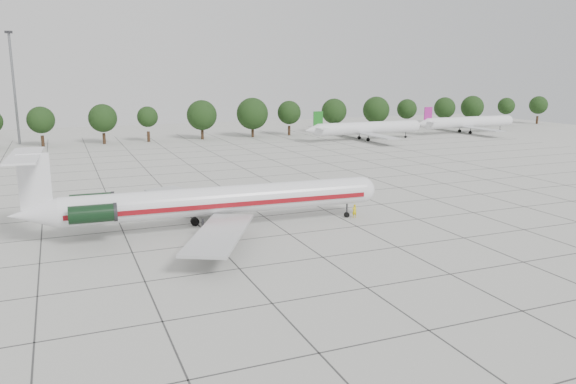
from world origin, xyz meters
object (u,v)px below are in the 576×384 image
bg_airliner_d (367,128)px  floodlight_mast (14,82)px  main_airliner (203,201)px  ground_crew (354,211)px  bg_airliner_e (468,122)px

bg_airliner_d → floodlight_mast: floodlight_mast is taller
main_airliner → ground_crew: main_airliner is taller
main_airliner → floodlight_mast: bearing=107.2°
main_airliner → bg_airliner_d: 85.06m
main_airliner → floodlight_mast: size_ratio=1.53×
bg_airliner_d → main_airliner: bearing=-131.8°
ground_crew → floodlight_mast: size_ratio=0.06×
ground_crew → floodlight_mast: floodlight_mast is taller
ground_crew → bg_airliner_d: size_ratio=0.06×
bg_airliner_e → main_airliner: bearing=-143.5°
floodlight_mast → main_airliner: bearing=-75.8°
main_airliner → bg_airliner_d: size_ratio=1.38×
main_airliner → floodlight_mast: 90.71m
main_airliner → ground_crew: size_ratio=24.56×
main_airliner → bg_airliner_e: 112.44m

